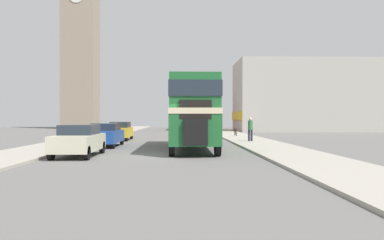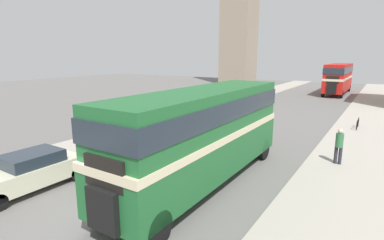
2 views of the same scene
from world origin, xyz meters
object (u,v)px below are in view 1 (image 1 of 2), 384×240
Objects in this scene: pedestrian_walking at (250,128)px; car_parked_far at (120,131)px; bus_distant at (188,114)px; bicycle_on_pavement at (235,132)px; church_tower at (81,17)px; car_parked_mid at (106,135)px; double_decker_bus at (192,109)px; car_parked_near at (79,140)px.

car_parked_far is at bearing 161.11° from pedestrian_walking.
bus_distant is 2.76× the size of car_parked_far.
church_tower reaches higher than bicycle_on_pavement.
pedestrian_walking is at bearing -59.30° from church_tower.
bicycle_on_pavement is 0.05× the size of church_tower.
car_parked_mid is at bearing -99.78° from bus_distant.
double_decker_bus is 7.26m from car_parked_near.
car_parked_far is 11.76m from bicycle_on_pavement.
car_parked_mid is 47.69m from church_tower.
car_parked_mid is at bearing 89.63° from car_parked_near.
bus_distant reaches higher than car_parked_near.
car_parked_near is at bearing -119.14° from bicycle_on_pavement.
car_parked_near is (-5.60, -4.32, -1.62)m from double_decker_bus.
car_parked_mid is 10.69m from pedestrian_walking.
car_parked_far is 10.88m from pedestrian_walking.
car_parked_mid is (-5.56, 1.92, -1.63)m from double_decker_bus.
bicycle_on_pavement is at bearing 50.09° from car_parked_mid.
double_decker_bus is 6.10× the size of pedestrian_walking.
bus_distant reaches higher than car_parked_far.
double_decker_bus is at bearing -108.41° from bicycle_on_pavement.
pedestrian_walking is 1.01× the size of bicycle_on_pavement.
pedestrian_walking is (10.15, 9.68, 0.34)m from car_parked_near.
car_parked_far is at bearing -102.53° from bus_distant.
pedestrian_walking is (4.13, -31.26, -1.39)m from bus_distant.
church_tower reaches higher than double_decker_bus.
car_parked_near is at bearing -142.39° from double_decker_bus.
church_tower is (-23.02, 29.58, 19.21)m from bicycle_on_pavement.
church_tower reaches higher than car_parked_mid.
double_decker_bus is 6.11m from car_parked_mid.
car_parked_far reaches higher than car_parked_near.
pedestrian_walking is 8.89m from bicycle_on_pavement.
bus_distant is at bearing 97.52° from pedestrian_walking.
pedestrian_walking reaches higher than car_parked_mid.
bus_distant is 2.68× the size of car_parked_near.
car_parked_mid is (0.04, 6.23, -0.01)m from car_parked_near.
car_parked_near is 21.23m from bicycle_on_pavement.
bicycle_on_pavement is 42.12m from church_tower.
bus_distant is at bearing 77.47° from car_parked_far.
church_tower is (-22.83, 38.44, 18.57)m from pedestrian_walking.
car_parked_mid is 6.97m from car_parked_far.
bicycle_on_pavement is (10.30, 12.31, -0.30)m from car_parked_mid.
bicycle_on_pavement is at bearing 60.86° from car_parked_near.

